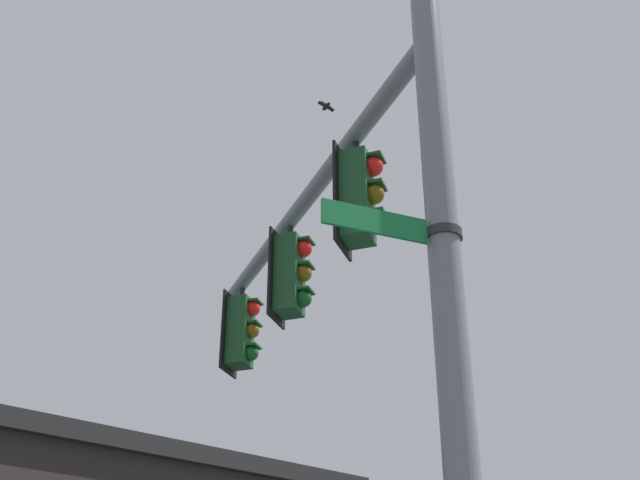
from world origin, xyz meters
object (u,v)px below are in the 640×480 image
Objects in this scene: traffic_light_mid_outer at (242,332)px; bird_flying at (326,106)px; street_name_sign at (413,229)px; traffic_light_nearest_pole at (359,197)px; traffic_light_mid_inner at (291,275)px.

traffic_light_mid_outer is 4.60× the size of bird_flying.
traffic_light_nearest_pole is at bearing -148.25° from street_name_sign.
traffic_light_nearest_pole and traffic_light_mid_inner have the same top height.
bird_flying reaches higher than street_name_sign.
street_name_sign is (4.47, 3.63, -1.30)m from traffic_light_mid_outer.
traffic_light_mid_inner is at bearing 8.25° from bird_flying.
street_name_sign is at bearing 39.05° from traffic_light_mid_outer.
traffic_light_mid_inner is 4.60× the size of bird_flying.
traffic_light_nearest_pole is 2.11m from street_name_sign.
traffic_light_nearest_pole is 2.06m from traffic_light_mid_inner.
bird_flying reaches higher than traffic_light_mid_inner.
traffic_light_nearest_pole is at bearing 41.99° from traffic_light_mid_inner.
traffic_light_nearest_pole is at bearing 23.69° from bird_flying.
traffic_light_mid_outer is 1.34× the size of street_name_sign.
traffic_light_nearest_pole is 1.00× the size of traffic_light_mid_outer.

